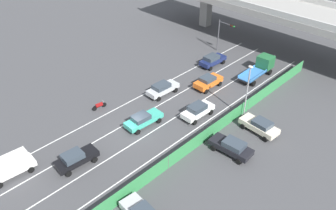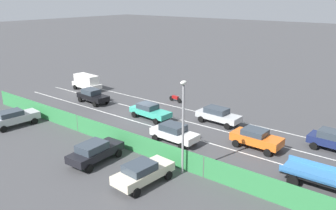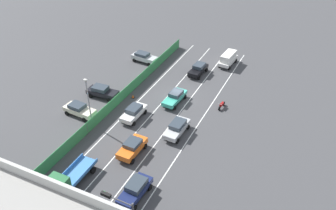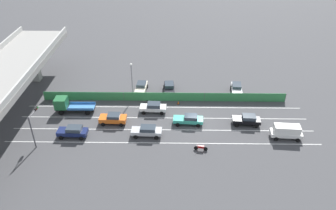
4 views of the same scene
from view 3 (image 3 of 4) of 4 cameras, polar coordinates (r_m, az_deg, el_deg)
ground_plane at (r=50.47m, az=1.70°, el=1.12°), size 300.00×300.00×0.00m
lane_line_left_edge at (r=45.07m, az=4.72°, el=-3.58°), size 0.14×46.36×0.01m
lane_line_mid_left at (r=46.04m, az=0.94°, el=-2.53°), size 0.14×46.36×0.01m
lane_line_mid_right at (r=47.21m, az=-2.66°, el=-1.51°), size 0.14×46.36×0.01m
lane_line_right_edge at (r=48.57m, az=-6.07°, el=-0.55°), size 0.14×46.36×0.01m
green_fence at (r=49.09m, az=-8.25°, el=0.84°), size 0.10×42.46×1.64m
car_sedan_black at (r=56.42m, az=4.99°, el=5.90°), size 2.21×4.45×1.66m
car_taxi_orange at (r=40.68m, az=-5.87°, el=-6.86°), size 2.14×4.26×1.66m
car_taxi_teal at (r=49.14m, az=1.15°, el=1.34°), size 2.15×4.77×1.58m
car_sedan_white at (r=46.21m, az=-5.62°, el=-1.15°), size 2.06×4.40×1.67m
car_sedan_navy at (r=36.02m, az=-5.37°, el=-13.56°), size 2.10×4.48×1.69m
car_sedan_silver at (r=43.32m, az=1.50°, el=-3.73°), size 2.05×4.59×1.62m
car_van_white at (r=59.80m, az=9.84°, el=7.55°), size 2.28×4.66×2.13m
flatbed_truck_blue at (r=37.45m, az=-16.65°, el=-12.05°), size 2.35×6.40×2.58m
motorcycle at (r=48.74m, az=8.77°, el=0.00°), size 0.60×1.95×0.93m
parked_wagon_silver at (r=60.11m, az=-3.97°, el=7.84°), size 4.64×2.34×1.65m
parked_sedan_dark at (r=51.22m, az=-10.75°, el=2.23°), size 4.67×2.22×1.66m
parked_sedan_cream at (r=48.03m, az=-14.36°, el=-0.69°), size 4.60×2.29×1.63m
street_lamp at (r=43.81m, az=-12.92°, el=1.10°), size 0.60×0.36×6.93m
traffic_cone at (r=50.68m, az=-5.77°, el=1.44°), size 0.47×0.47×0.55m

